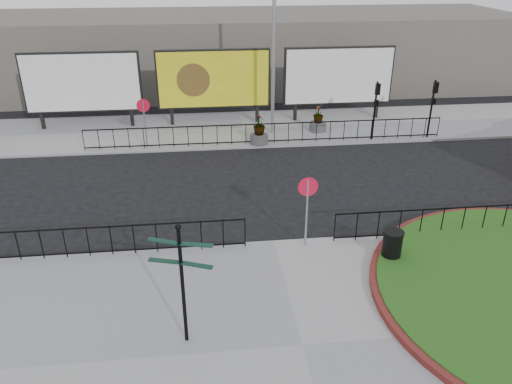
{
  "coord_description": "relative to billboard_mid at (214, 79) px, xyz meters",
  "views": [
    {
      "loc": [
        -2.2,
        -14.31,
        9.01
      ],
      "look_at": [
        -0.53,
        0.64,
        1.67
      ],
      "focal_mm": 35.0,
      "sensor_mm": 36.0,
      "label": 1
    }
  ],
  "objects": [
    {
      "name": "ground",
      "position": [
        1.5,
        -12.97,
        -2.6
      ],
      "size": [
        90.0,
        90.0,
        0.0
      ],
      "primitive_type": "plane",
      "color": "black",
      "rests_on": "ground"
    },
    {
      "name": "pavement_near",
      "position": [
        1.5,
        -17.97,
        -2.54
      ],
      "size": [
        30.0,
        10.0,
        0.12
      ],
      "primitive_type": "cube",
      "color": "gray",
      "rests_on": "ground"
    },
    {
      "name": "pavement_far",
      "position": [
        1.5,
        -0.97,
        -2.54
      ],
      "size": [
        44.0,
        6.0,
        0.12
      ],
      "primitive_type": "cube",
      "color": "gray",
      "rests_on": "ground"
    },
    {
      "name": "railing_near_left",
      "position": [
        -4.5,
        -13.27,
        -1.93
      ],
      "size": [
        10.0,
        0.1,
        1.1
      ],
      "primitive_type": null,
      "color": "black",
      "rests_on": "pavement_near"
    },
    {
      "name": "railing_near_right",
      "position": [
        8.0,
        -13.27,
        -1.93
      ],
      "size": [
        9.0,
        0.1,
        1.1
      ],
      "primitive_type": null,
      "color": "black",
      "rests_on": "pavement_near"
    },
    {
      "name": "railing_far",
      "position": [
        2.5,
        -3.67,
        -1.93
      ],
      "size": [
        18.0,
        0.1,
        1.1
      ],
      "primitive_type": null,
      "color": "black",
      "rests_on": "pavement_far"
    },
    {
      "name": "speed_sign_far",
      "position": [
        -3.5,
        -3.57,
        -0.68
      ],
      "size": [
        0.64,
        0.07,
        2.47
      ],
      "color": "gray",
      "rests_on": "pavement_far"
    },
    {
      "name": "speed_sign_near",
      "position": [
        2.5,
        -13.37,
        -0.68
      ],
      "size": [
        0.64,
        0.07,
        2.47
      ],
      "color": "gray",
      "rests_on": "pavement_near"
    },
    {
      "name": "billboard_left",
      "position": [
        -7.0,
        0.0,
        0.0
      ],
      "size": [
        6.2,
        0.31,
        4.1
      ],
      "color": "black",
      "rests_on": "pavement_far"
    },
    {
      "name": "billboard_mid",
      "position": [
        0.0,
        0.0,
        0.0
      ],
      "size": [
        6.2,
        0.31,
        4.1
      ],
      "color": "black",
      "rests_on": "pavement_far"
    },
    {
      "name": "billboard_right",
      "position": [
        7.0,
        0.0,
        0.0
      ],
      "size": [
        6.2,
        0.31,
        4.1
      ],
      "color": "black",
      "rests_on": "pavement_far"
    },
    {
      "name": "lamp_post",
      "position": [
        3.01,
        -1.97,
        2.23
      ],
      "size": [
        0.74,
        0.18,
        9.23
      ],
      "color": "gray",
      "rests_on": "pavement_far"
    },
    {
      "name": "signal_pole_a",
      "position": [
        8.0,
        -3.63,
        -0.5
      ],
      "size": [
        0.22,
        0.26,
        3.0
      ],
      "color": "black",
      "rests_on": "pavement_far"
    },
    {
      "name": "signal_pole_b",
      "position": [
        11.0,
        -3.63,
        -0.5
      ],
      "size": [
        0.22,
        0.26,
        3.0
      ],
      "color": "black",
      "rests_on": "pavement_far"
    },
    {
      "name": "building_backdrop",
      "position": [
        1.5,
        9.03,
        -0.1
      ],
      "size": [
        40.0,
        10.0,
        5.0
      ],
      "primitive_type": "cube",
      "color": "#5A554E",
      "rests_on": "ground"
    },
    {
      "name": "fingerpost_sign",
      "position": [
        -1.37,
        -17.45,
        -0.46
      ],
      "size": [
        1.55,
        0.71,
        3.35
      ],
      "rotation": [
        0.0,
        0.0,
        -0.38
      ],
      "color": "black",
      "rests_on": "pavement_near"
    },
    {
      "name": "litter_bin",
      "position": [
        4.99,
        -14.59,
        -1.94
      ],
      "size": [
        0.65,
        0.65,
        1.07
      ],
      "color": "black",
      "rests_on": "pavement_near"
    },
    {
      "name": "planter_b",
      "position": [
        2.1,
        -3.57,
        -1.86
      ],
      "size": [
        0.92,
        0.92,
        1.55
      ],
      "color": "#4C4C4F",
      "rests_on": "pavement_far"
    },
    {
      "name": "planter_c",
      "position": [
        5.48,
        -1.97,
        -1.92
      ],
      "size": [
        0.9,
        0.9,
        1.45
      ],
      "color": "#4C4C4F",
      "rests_on": "pavement_far"
    }
  ]
}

